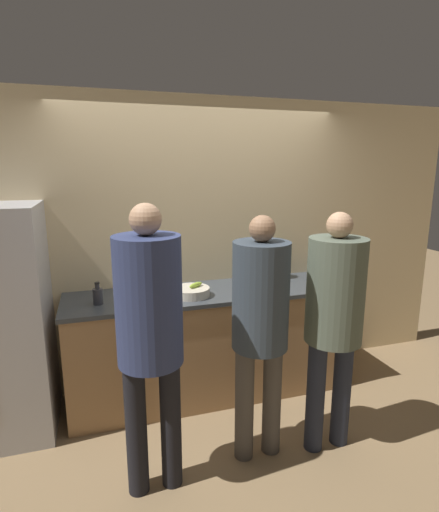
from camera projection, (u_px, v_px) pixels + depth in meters
name	position (u px, v px, depth m)	size (l,w,h in m)	color
ground_plane	(225.00, 414.00, 3.30)	(14.00, 14.00, 0.00)	#8C704C
wall_back	(201.00, 244.00, 3.68)	(5.20, 0.06, 2.60)	#D6BC8C
counter	(212.00, 341.00, 3.55)	(2.46, 0.70, 0.95)	#9E754C
person_left	(150.00, 324.00, 2.31)	(0.39, 0.39, 1.80)	black
person_center	(260.00, 316.00, 2.63)	(0.37, 0.37, 1.70)	#4C4742
person_right	(334.00, 310.00, 2.71)	(0.39, 0.39, 1.71)	#232838
fruit_bowl	(192.00, 292.00, 3.28)	(0.30, 0.30, 0.11)	beige
utensil_crock	(135.00, 282.00, 3.43)	(0.10, 0.10, 0.25)	silver
bottle_dark	(98.00, 296.00, 3.08)	(0.07, 0.07, 0.18)	#333338
cup_blue	(336.00, 280.00, 3.61)	(0.08, 0.08, 0.08)	#335184
potted_plant	(279.00, 264.00, 3.79)	(0.15, 0.15, 0.25)	beige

